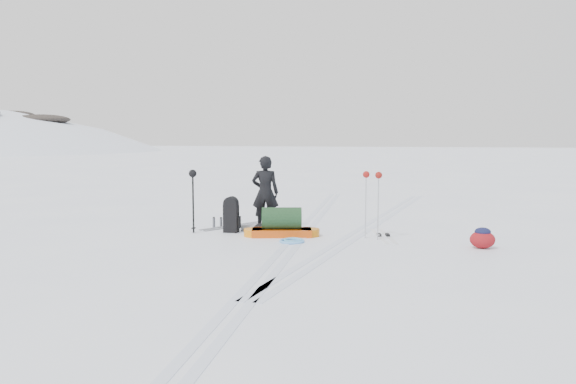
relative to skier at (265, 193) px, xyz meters
name	(u,v)px	position (x,y,z in m)	size (l,w,h in m)	color
ground	(299,236)	(0.98, -0.76, -0.86)	(200.00, 200.00, 0.00)	white
ski_tracks	(333,231)	(1.59, 0.11, -0.86)	(3.38, 17.97, 0.01)	silver
skier	(265,193)	(0.00, 0.00, 0.00)	(0.63, 0.41, 1.73)	black
pulk_sled	(282,225)	(0.61, -0.81, -0.62)	(1.73, 0.87, 0.64)	#CE480C
expedition_rucksack	(234,216)	(-0.58, -0.57, -0.49)	(0.83, 0.56, 0.82)	black
ski_poles_black	(193,181)	(-1.44, -0.87, 0.31)	(0.18, 0.21, 1.43)	black
ski_poles_silver	(372,183)	(2.55, -0.67, 0.34)	(0.42, 0.30, 1.44)	#B6B7BD
touring_skis_grey	(234,226)	(-0.86, 0.20, -0.85)	(1.21, 1.74, 0.07)	#96999E
touring_skis_white	(383,236)	(2.78, -0.34, -0.85)	(0.76, 1.86, 0.07)	white
rope_coil	(292,241)	(1.00, -1.44, -0.83)	(0.55, 0.55, 0.06)	#63AEF2
small_daypack	(482,238)	(4.75, -1.18, -0.66)	(0.52, 0.42, 0.41)	maroon
thermos_pair	(217,222)	(-1.21, 0.03, -0.75)	(0.20, 0.19, 0.25)	slate
stuff_sack	(261,228)	(0.06, -0.52, -0.76)	(0.39, 0.31, 0.22)	black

